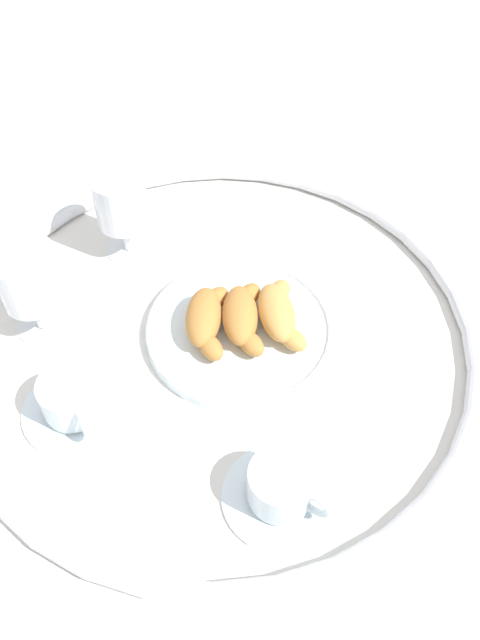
% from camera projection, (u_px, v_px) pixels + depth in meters
% --- Properties ---
extents(ground_plane, '(2.20, 2.20, 0.00)m').
position_uv_depth(ground_plane, '(218.00, 337.00, 0.92)').
color(ground_plane, silver).
extents(table_chrome_rim, '(0.72, 0.72, 0.02)m').
position_uv_depth(table_chrome_rim, '(218.00, 332.00, 0.91)').
color(table_chrome_rim, silver).
rests_on(table_chrome_rim, ground_plane).
extents(pastry_plate, '(0.26, 0.26, 0.02)m').
position_uv_depth(pastry_plate, '(240.00, 329.00, 0.92)').
color(pastry_plate, silver).
rests_on(pastry_plate, ground_plane).
extents(croissant_large, '(0.14, 0.07, 0.04)m').
position_uv_depth(croissant_large, '(206.00, 319.00, 0.89)').
color(croissant_large, '#BC7A38').
rests_on(croissant_large, pastry_plate).
extents(croissant_small, '(0.13, 0.08, 0.04)m').
position_uv_depth(croissant_small, '(242.00, 316.00, 0.90)').
color(croissant_small, '#BC7A38').
rests_on(croissant_small, pastry_plate).
extents(croissant_extra, '(0.13, 0.09, 0.04)m').
position_uv_depth(croissant_extra, '(279.00, 313.00, 0.90)').
color(croissant_extra, '#D6994C').
rests_on(croissant_extra, pastry_plate).
extents(coffee_cup_near, '(0.14, 0.14, 0.06)m').
position_uv_depth(coffee_cup_near, '(72.00, 401.00, 0.82)').
color(coffee_cup_near, silver).
rests_on(coffee_cup_near, ground_plane).
extents(coffee_cup_far, '(0.14, 0.14, 0.06)m').
position_uv_depth(coffee_cup_far, '(281.00, 488.00, 0.75)').
color(coffee_cup_far, silver).
rests_on(coffee_cup_far, ground_plane).
extents(juice_glass_left, '(0.08, 0.08, 0.14)m').
position_uv_depth(juice_glass_left, '(26.00, 282.00, 0.86)').
color(juice_glass_left, white).
rests_on(juice_glass_left, ground_plane).
extents(juice_glass_right, '(0.08, 0.08, 0.14)m').
position_uv_depth(juice_glass_right, '(121.00, 204.00, 0.96)').
color(juice_glass_right, white).
rests_on(juice_glass_right, ground_plane).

